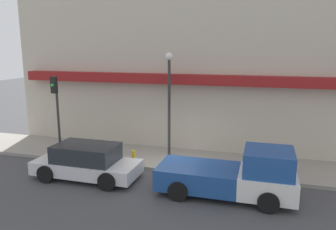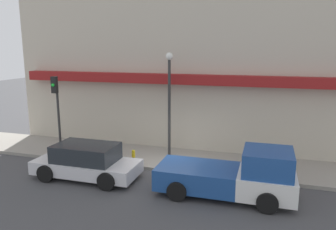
# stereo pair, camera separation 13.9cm
# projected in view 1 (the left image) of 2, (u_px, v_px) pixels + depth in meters

# --- Properties ---
(ground_plane) EXTENTS (80.00, 80.00, 0.00)m
(ground_plane) POSITION_uv_depth(u_px,v_px,m) (167.00, 173.00, 14.57)
(ground_plane) COLOR #424244
(sidewalk) EXTENTS (36.00, 3.20, 0.16)m
(sidewalk) POSITION_uv_depth(u_px,v_px,m) (177.00, 160.00, 16.06)
(sidewalk) COLOR gray
(sidewalk) RESTS_ON ground
(building) EXTENTS (19.80, 3.80, 11.26)m
(building) POSITION_uv_depth(u_px,v_px,m) (192.00, 58.00, 17.98)
(building) COLOR #BCB29E
(building) RESTS_ON ground
(pickup_truck) EXTENTS (5.06, 2.19, 1.90)m
(pickup_truck) POSITION_uv_depth(u_px,v_px,m) (235.00, 175.00, 12.12)
(pickup_truck) COLOR white
(pickup_truck) RESTS_ON ground
(parked_car) EXTENTS (4.48, 2.05, 1.48)m
(parked_car) POSITION_uv_depth(u_px,v_px,m) (87.00, 162.00, 13.85)
(parked_car) COLOR silver
(parked_car) RESTS_ON ground
(fire_hydrant) EXTENTS (0.17, 0.17, 0.63)m
(fire_hydrant) POSITION_uv_depth(u_px,v_px,m) (134.00, 156.00, 15.34)
(fire_hydrant) COLOR yellow
(fire_hydrant) RESTS_ON sidewalk
(street_lamp) EXTENTS (0.36, 0.36, 5.09)m
(street_lamp) POSITION_uv_depth(u_px,v_px,m) (169.00, 91.00, 15.93)
(street_lamp) COLOR #2D2D2D
(street_lamp) RESTS_ON sidewalk
(traffic_light) EXTENTS (0.28, 0.42, 3.95)m
(traffic_light) POSITION_uv_depth(u_px,v_px,m) (56.00, 102.00, 15.99)
(traffic_light) COLOR #2D2D2D
(traffic_light) RESTS_ON sidewalk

